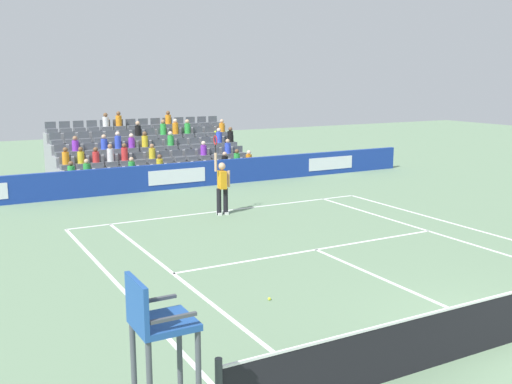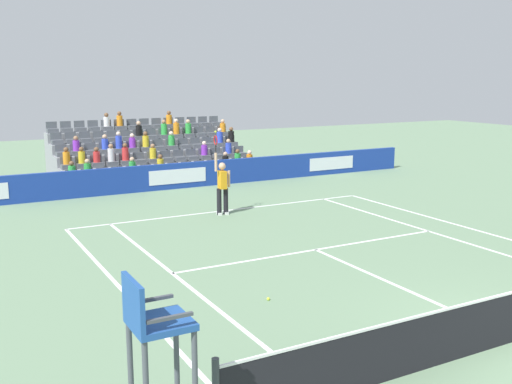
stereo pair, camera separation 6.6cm
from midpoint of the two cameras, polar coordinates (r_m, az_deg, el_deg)
name	(u,v)px [view 2 (the right image)]	position (r m, az deg, el deg)	size (l,w,h in m)	color
line_baseline	(227,210)	(20.89, -2.70, -1.76)	(10.97, 0.10, 0.01)	white
line_service	(316,250)	(16.29, 5.84, -5.50)	(8.23, 0.10, 0.01)	white
line_centre_service	(396,285)	(13.91, 13.40, -8.67)	(0.10, 6.40, 0.01)	white
line_singles_sideline_left	(179,279)	(14.06, -7.19, -8.24)	(0.10, 11.89, 0.01)	white
line_singles_sideline_right	(440,234)	(18.55, 17.22, -3.90)	(0.10, 11.89, 0.01)	white
line_doubles_sideline_left	(121,289)	(13.65, -12.61, -9.01)	(0.10, 11.89, 0.01)	white
line_doubles_sideline_right	(472,229)	(19.54, 20.04, -3.33)	(0.10, 11.89, 0.01)	white
line_centre_mark	(228,211)	(20.81, -2.58, -1.81)	(0.10, 0.20, 0.01)	white
sponsor_barrier	(177,176)	(25.08, -7.48, 1.54)	(23.46, 0.22, 1.07)	#193899
tennis_player	(222,186)	(20.09, -3.16, 0.60)	(0.52, 0.38, 2.85)	black
umpire_chair	(155,342)	(7.37, -9.35, -13.96)	(0.70, 0.70, 2.34)	#474C54
stadium_stand	(149,159)	(28.34, -10.11, 3.15)	(8.68, 4.75, 2.99)	gray
loose_tennis_ball	(268,299)	(12.69, 1.33, -10.17)	(0.07, 0.07, 0.07)	#D1E533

